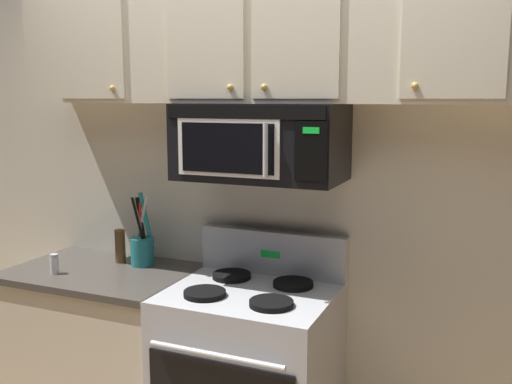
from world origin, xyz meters
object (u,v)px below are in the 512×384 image
at_px(over_range_microwave, 260,142).
at_px(salt_shaker, 54,264).
at_px(stove_range, 251,378).
at_px(utensil_crock_teal, 142,246).
at_px(pepper_mill, 120,246).

height_order(over_range_microwave, salt_shaker, over_range_microwave).
bearing_deg(salt_shaker, stove_range, 8.39).
height_order(stove_range, salt_shaker, stove_range).
xyz_separation_m(stove_range, over_range_microwave, (-0.00, 0.12, 1.11)).
bearing_deg(utensil_crock_teal, stove_range, -12.43).
bearing_deg(pepper_mill, stove_range, -10.26).
xyz_separation_m(over_range_microwave, salt_shaker, (-1.01, -0.27, -0.62)).
height_order(salt_shaker, pepper_mill, pepper_mill).
bearing_deg(stove_range, pepper_mill, 169.74).
xyz_separation_m(stove_range, utensil_crock_teal, (-0.69, 0.15, 0.54)).
xyz_separation_m(utensil_crock_teal, pepper_mill, (-0.14, -0.00, -0.02)).
height_order(stove_range, over_range_microwave, over_range_microwave).
height_order(stove_range, pepper_mill, stove_range).
bearing_deg(stove_range, salt_shaker, -171.61).
relative_size(over_range_microwave, utensil_crock_teal, 1.94).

